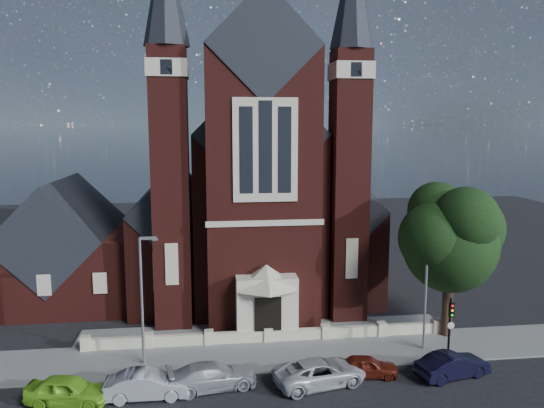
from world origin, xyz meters
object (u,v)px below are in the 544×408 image
Objects in this scene: parish_hall at (65,252)px; car_lime_van at (68,390)px; car_white_suv at (320,372)px; car_dark_red at (367,366)px; street_lamp_right at (427,282)px; car_silver_a at (147,385)px; street_tree at (454,240)px; car_silver_b at (212,376)px; street_lamp_left at (143,293)px; car_navy at (453,365)px; church at (248,193)px; traffic_signal at (450,320)px.

parish_hall reaches higher than car_lime_van.
car_white_suv reaches higher than car_dark_red.
street_lamp_right is 1.78× the size of car_silver_a.
car_silver_a is (-19.97, -5.75, -6.21)m from street_tree.
car_white_suv is at bearing -103.13° from car_silver_b.
street_lamp_left is 1.81× the size of car_navy.
church is 7.67× the size of car_silver_a.
street_tree reaches higher than car_dark_red.
traffic_signal is 0.88× the size of car_silver_a.
car_silver_a is at bearing -107.79° from church.
street_tree reaches higher than parish_hall.
church is 4.31× the size of street_lamp_right.
street_tree is at bearing -66.51° from car_lime_van.
parish_hall reaches higher than traffic_signal.
street_lamp_left reaches higher than car_silver_a.
church is 23.91m from car_silver_b.
street_lamp_left is 14.05m from car_dark_red.
car_silver_a is 1.25× the size of car_dark_red.
traffic_signal is 0.91× the size of car_lime_van.
car_silver_b is at bearing -99.78° from church.
church is at bearing -19.92° from car_silver_b.
car_silver_a is (-17.47, -4.04, -3.85)m from street_lamp_right.
church reaches higher than parish_hall.
parish_hall is 2.76× the size of car_lime_van.
street_tree is (28.60, -12.29, 2.95)m from parish_hall.
car_navy is at bearing -113.73° from street_tree.
parish_hall is 3.05× the size of traffic_signal.
traffic_signal is at bearing -59.99° from street_lamp_right.
car_navy is (0.07, -3.84, -3.86)m from street_lamp_right.
car_lime_van is 13.73m from car_white_suv.
car_lime_van is 7.66m from car_silver_b.
car_lime_van is at bearing -169.16° from street_lamp_right.
car_white_suv is 3.04m from car_dark_red.
car_silver_a reaches higher than car_silver_b.
car_white_suv is at bearing -78.60° from car_lime_van.
car_dark_red is at bearing 67.27° from car_navy.
street_lamp_left is at bearing 175.24° from traffic_signal.
car_silver_b is (-16.46, -5.15, -6.23)m from street_tree.
street_lamp_right is 1.83× the size of car_lime_van.
parish_hall is 2.43× the size of car_silver_b.
car_silver_a is 0.85× the size of car_white_suv.
street_tree is 10.87m from car_dark_red.
car_navy is at bearing -89.20° from car_dark_red.
car_silver_a is (4.11, 0.09, -0.00)m from car_lime_van.
street_tree is at bearing -47.65° from car_dark_red.
street_tree is at bearing -37.95° from car_navy.
parish_hall is 1.51× the size of street_lamp_left.
church is 7.81× the size of car_navy.
car_navy is at bearing -89.01° from street_lamp_right.
car_navy is (-0.84, -2.27, -1.85)m from traffic_signal.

